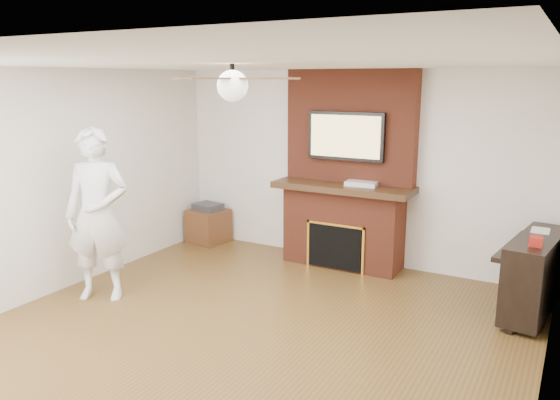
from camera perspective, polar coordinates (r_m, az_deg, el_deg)
The scene contains 12 objects.
room_shell at distance 4.77m, azimuth -4.75°, elevation -1.16°, with size 5.36×5.86×2.86m.
fireplace at distance 7.04m, azimuth 6.89°, elevation 1.12°, with size 1.78×0.64×2.50m.
tv at distance 6.89m, azimuth 6.89°, elevation 6.64°, with size 1.00×0.08×0.60m.
ceiling_fan at distance 4.64m, azimuth -4.99°, elevation 11.94°, with size 1.21×1.21×0.31m.
person at distance 6.20m, azimuth -18.55°, elevation -1.48°, with size 0.69×0.46×1.89m, color silver.
side_table at distance 8.18m, azimuth -7.49°, elevation -2.51°, with size 0.58×0.58×0.58m.
piano at distance 6.16m, azimuth 25.00°, elevation -6.95°, with size 0.63×1.31×0.92m.
cable_box at distance 6.84m, azimuth 8.51°, elevation 1.70°, with size 0.38×0.22×0.05m, color silver.
candle_orange at distance 7.16m, azimuth 4.37°, elevation -6.40°, with size 0.07×0.07×0.12m, color #BF7A16.
candle_green at distance 7.14m, azimuth 5.79°, elevation -6.61°, with size 0.07×0.07×0.09m, color #4E7A30.
candle_cream at distance 7.03m, azimuth 7.32°, elevation -6.80°, with size 0.08×0.08×0.12m, color beige.
candle_blue at distance 7.02m, azimuth 7.16°, elevation -7.05°, with size 0.06×0.06×0.07m, color navy.
Camera 1 is at (2.59, -3.85, 2.37)m, focal length 35.00 mm.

